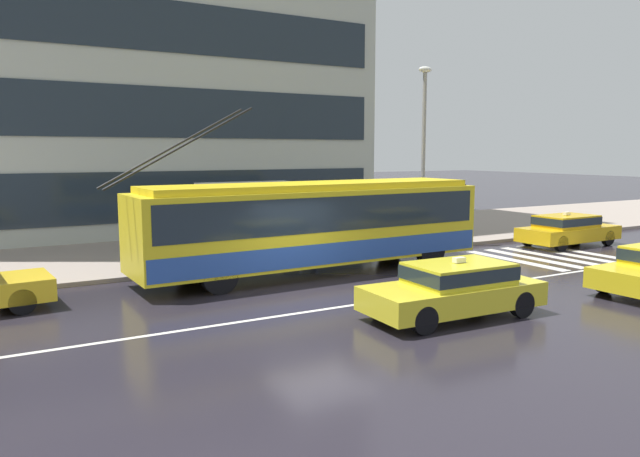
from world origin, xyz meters
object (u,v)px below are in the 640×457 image
object	(u,v)px
taxi_ahead_of_bus	(568,229)
taxi_oncoming_near	(455,287)
bus_shelter	(248,199)
trolleybus	(315,223)
pedestrian_at_shelter	(313,208)
pedestrian_approaching_curb	(215,212)
street_lamp	(424,140)

from	to	relation	value
taxi_ahead_of_bus	taxi_oncoming_near	bearing A→B (deg)	-152.96
taxi_ahead_of_bus	bus_shelter	distance (m)	13.05
trolleybus	taxi_oncoming_near	bearing A→B (deg)	-86.53
taxi_oncoming_near	pedestrian_at_shelter	world-z (taller)	pedestrian_at_shelter
trolleybus	taxi_oncoming_near	distance (m)	6.11
taxi_ahead_of_bus	trolleybus	bearing A→B (deg)	178.55
pedestrian_at_shelter	bus_shelter	bearing A→B (deg)	155.77
taxi_ahead_of_bus	bus_shelter	bearing A→B (deg)	161.28
bus_shelter	pedestrian_approaching_curb	world-z (taller)	bus_shelter
bus_shelter	street_lamp	distance (m)	7.55
taxi_ahead_of_bus	pedestrian_at_shelter	world-z (taller)	pedestrian_at_shelter
trolleybus	taxi_ahead_of_bus	xyz separation A→B (m)	(11.62, -0.29, -0.88)
pedestrian_approaching_curb	bus_shelter	bearing A→B (deg)	7.75
bus_shelter	pedestrian_at_shelter	size ratio (longest dim) A/B	1.74
bus_shelter	pedestrian_at_shelter	world-z (taller)	bus_shelter
bus_shelter	pedestrian_approaching_curb	xyz separation A→B (m)	(-1.31, -0.18, -0.40)
pedestrian_at_shelter	street_lamp	xyz separation A→B (m)	(4.95, -0.22, 2.52)
taxi_ahead_of_bus	bus_shelter	xyz separation A→B (m)	(-12.29, 4.16, 1.40)
taxi_oncoming_near	bus_shelter	size ratio (longest dim) A/B	1.22
pedestrian_approaching_curb	trolleybus	bearing A→B (deg)	-61.76
taxi_oncoming_near	pedestrian_approaching_curb	world-z (taller)	pedestrian_approaching_curb
pedestrian_approaching_curb	street_lamp	distance (m)	8.88
trolleybus	pedestrian_approaching_curb	distance (m)	4.19
taxi_oncoming_near	pedestrian_approaching_curb	distance (m)	10.06
taxi_oncoming_near	street_lamp	distance (m)	11.21
trolleybus	taxi_ahead_of_bus	bearing A→B (deg)	-1.45
taxi_ahead_of_bus	street_lamp	bearing A→B (deg)	150.13
trolleybus	pedestrian_at_shelter	bearing A→B (deg)	62.34
trolleybus	street_lamp	size ratio (longest dim) A/B	1.74
pedestrian_at_shelter	street_lamp	size ratio (longest dim) A/B	0.29
trolleybus	street_lamp	distance (m)	7.49
trolleybus	taxi_ahead_of_bus	distance (m)	11.66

